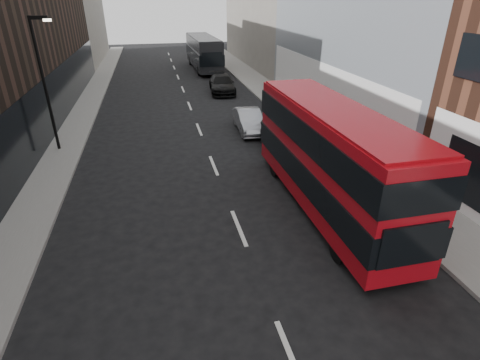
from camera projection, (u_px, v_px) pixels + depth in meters
sidewalk_right at (282, 103)px, 30.74m from camera, size 3.00×80.00×0.15m
sidewalk_left at (83, 115)px, 27.64m from camera, size 2.00×80.00×0.15m
building_left_mid at (26, 10)px, 28.21m from camera, size 5.00×24.00×14.00m
building_left_far at (75, 8)px, 47.63m from camera, size 5.00×20.00×13.00m
street_lamp at (44, 77)px, 19.65m from camera, size 1.06×0.22×7.00m
red_bus at (330, 155)px, 14.77m from camera, size 2.62×10.74×4.32m
grey_bus at (203, 52)px, 43.91m from camera, size 2.95×11.57×3.71m
car_a at (273, 132)px, 22.33m from camera, size 2.14×4.20×1.37m
car_b at (249, 121)px, 24.35m from camera, size 1.65×4.32×1.41m
car_c at (222, 84)px, 33.96m from camera, size 2.64×5.49×1.54m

